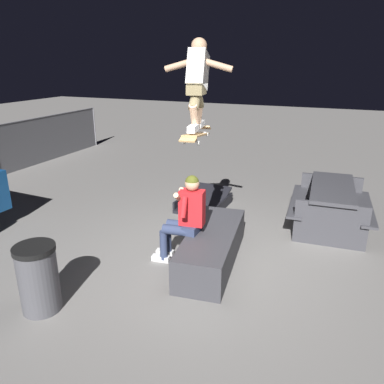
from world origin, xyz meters
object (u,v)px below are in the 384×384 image
skater_airborne (197,80)px  picnic_table_back (331,200)px  person_sitting_on_ledge (185,215)px  kicker_ramp (203,204)px  trash_bin (38,278)px  skateboard (196,135)px  ledge_box_main (212,247)px

skater_airborne → picnic_table_back: bearing=-41.8°
person_sitting_on_ledge → kicker_ramp: person_sitting_on_ledge is taller
skater_airborne → trash_bin: (-1.83, 1.22, -2.13)m
person_sitting_on_ledge → trash_bin: bearing=146.6°
picnic_table_back → trash_bin: bearing=141.9°
kicker_ramp → picnic_table_back: bearing=-90.3°
picnic_table_back → skateboard: bearing=139.1°
skateboard → kicker_ramp: 2.75m
ledge_box_main → picnic_table_back: 2.46m
skateboard → trash_bin: (-1.77, 1.23, -1.44)m
skater_airborne → trash_bin: skater_airborne is taller
ledge_box_main → trash_bin: bearing=140.6°
person_sitting_on_ledge → skater_airborne: 1.82m
trash_bin → ledge_box_main: bearing=-39.4°
ledge_box_main → person_sitting_on_ledge: 0.63m
person_sitting_on_ledge → kicker_ramp: (2.09, 0.52, -0.66)m
person_sitting_on_ledge → picnic_table_back: size_ratio=0.74×
skateboard → skater_airborne: skater_airborne is taller
ledge_box_main → person_sitting_on_ledge: bearing=108.1°
person_sitting_on_ledge → picnic_table_back: bearing=-41.5°
ledge_box_main → kicker_ramp: size_ratio=1.65×
skateboard → skater_airborne: bearing=9.3°
ledge_box_main → skater_airborne: skater_airborne is taller
skateboard → picnic_table_back: size_ratio=0.58×
ledge_box_main → trash_bin: trash_bin is taller
skater_airborne → kicker_ramp: 3.20m
person_sitting_on_ledge → kicker_ramp: bearing=14.0°
ledge_box_main → skateboard: size_ratio=1.82×
picnic_table_back → trash_bin: trash_bin is taller
trash_bin → person_sitting_on_ledge: bearing=-33.4°
ledge_box_main → trash_bin: size_ratio=2.30×
kicker_ramp → picnic_table_back: size_ratio=0.64×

